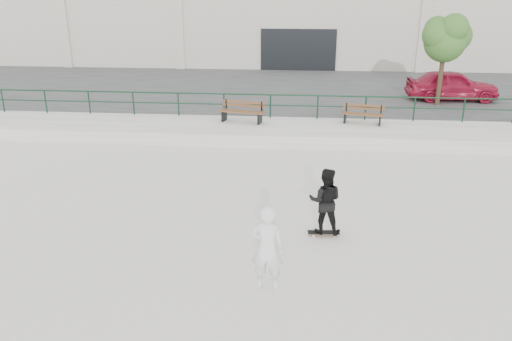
# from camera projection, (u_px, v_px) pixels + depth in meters

# --- Properties ---
(ground) EXTENTS (120.00, 120.00, 0.00)m
(ground) POSITION_uv_depth(u_px,v_px,m) (283.00, 256.00, 11.42)
(ground) COLOR beige
(ground) RESTS_ON ground
(ledge) EXTENTS (30.00, 3.00, 0.50)m
(ledge) POSITION_uv_depth(u_px,v_px,m) (293.00, 132.00, 20.21)
(ledge) COLOR #AFA89F
(ledge) RESTS_ON ground
(parking_strip) EXTENTS (60.00, 14.00, 0.50)m
(parking_strip) POSITION_uv_depth(u_px,v_px,m) (296.00, 91.00, 28.15)
(parking_strip) COLOR #373737
(parking_strip) RESTS_ON ground
(railing) EXTENTS (28.00, 0.06, 1.03)m
(railing) POSITION_uv_depth(u_px,v_px,m) (294.00, 101.00, 21.08)
(railing) COLOR #12331F
(railing) RESTS_ON ledge
(commercial_building) EXTENTS (44.20, 16.33, 8.00)m
(commercial_building) POSITION_uv_depth(u_px,v_px,m) (300.00, 3.00, 39.73)
(commercial_building) COLOR #B8B3A5
(commercial_building) RESTS_ON ground
(bench_left) EXTENTS (1.94, 0.92, 0.86)m
(bench_left) POSITION_uv_depth(u_px,v_px,m) (242.00, 112.00, 20.64)
(bench_left) COLOR #55361D
(bench_left) RESTS_ON ledge
(bench_right) EXTENTS (1.75, 0.83, 0.78)m
(bench_right) POSITION_uv_depth(u_px,v_px,m) (363.00, 114.00, 20.41)
(bench_right) COLOR #55361D
(bench_right) RESTS_ON ledge
(tree) EXTENTS (2.37, 2.10, 4.21)m
(tree) POSITION_uv_depth(u_px,v_px,m) (446.00, 37.00, 22.70)
(tree) COLOR #4F3D27
(tree) RESTS_ON parking_strip
(red_car) EXTENTS (4.40, 1.87, 1.48)m
(red_car) POSITION_uv_depth(u_px,v_px,m) (452.00, 85.00, 24.55)
(red_car) COLOR maroon
(red_car) RESTS_ON parking_strip
(skateboard) EXTENTS (0.79, 0.27, 0.09)m
(skateboard) POSITION_uv_depth(u_px,v_px,m) (324.00, 233.00, 12.34)
(skateboard) COLOR black
(skateboard) RESTS_ON ground
(standing_skater) EXTENTS (0.87, 0.71, 1.67)m
(standing_skater) POSITION_uv_depth(u_px,v_px,m) (325.00, 201.00, 12.04)
(standing_skater) COLOR black
(standing_skater) RESTS_ON skateboard
(seated_skater) EXTENTS (0.68, 0.47, 1.82)m
(seated_skater) POSITION_uv_depth(u_px,v_px,m) (267.00, 248.00, 9.90)
(seated_skater) COLOR white
(seated_skater) RESTS_ON ground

